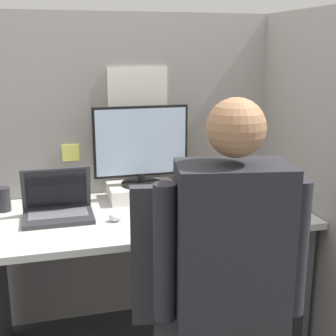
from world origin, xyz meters
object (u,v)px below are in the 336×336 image
object	(u,v)px
stapler	(281,199)
office_chair	(212,331)
paper_box	(142,192)
laptop	(58,208)
pen_cup	(3,199)
person	(240,287)
coffee_mug	(200,188)
carrot_toy	(167,220)
monitor	(141,146)

from	to	relation	value
stapler	office_chair	size ratio (longest dim) A/B	0.16
paper_box	laptop	world-z (taller)	laptop
stapler	pen_cup	distance (m)	1.33
pen_cup	person	bearing A→B (deg)	-53.93
laptop	coffee_mug	world-z (taller)	laptop
laptop	carrot_toy	xyz separation A→B (m)	(0.45, -0.22, -0.02)
person	stapler	bearing A→B (deg)	54.72
carrot_toy	person	distance (m)	0.65
stapler	person	size ratio (longest dim) A/B	0.12
monitor	stapler	size ratio (longest dim) A/B	2.89
office_chair	person	bearing A→B (deg)	-79.91
monitor	carrot_toy	world-z (taller)	monitor
carrot_toy	laptop	bearing A→B (deg)	153.96
stapler	carrot_toy	distance (m)	0.63
pen_cup	laptop	bearing A→B (deg)	-33.21
monitor	office_chair	distance (m)	1.01
monitor	coffee_mug	world-z (taller)	monitor
person	coffee_mug	world-z (taller)	person
laptop	person	bearing A→B (deg)	-59.79
monitor	pen_cup	xyz separation A→B (m)	(-0.66, -0.02, -0.21)
paper_box	coffee_mug	distance (m)	0.30
paper_box	coffee_mug	world-z (taller)	coffee_mug
coffee_mug	stapler	bearing A→B (deg)	-32.20
person	coffee_mug	distance (m)	1.03
monitor	office_chair	size ratio (longest dim) A/B	0.48
carrot_toy	office_chair	bearing A→B (deg)	-86.70
person	pen_cup	world-z (taller)	person
monitor	person	size ratio (longest dim) A/B	0.36
laptop	stapler	xyz separation A→B (m)	(1.06, -0.08, -0.02)
stapler	coffee_mug	world-z (taller)	coffee_mug
monitor	person	world-z (taller)	person
paper_box	stapler	size ratio (longest dim) A/B	2.04
paper_box	carrot_toy	bearing A→B (deg)	-85.72
paper_box	pen_cup	xyz separation A→B (m)	(-0.66, -0.01, 0.02)
paper_box	laptop	bearing A→B (deg)	-157.75
laptop	stapler	world-z (taller)	laptop
monitor	carrot_toy	bearing A→B (deg)	-85.75
stapler	person	distance (m)	0.97
paper_box	monitor	world-z (taller)	monitor
laptop	person	distance (m)	1.00
person	coffee_mug	bearing A→B (deg)	78.06
stapler	carrot_toy	bearing A→B (deg)	-167.03
pen_cup	paper_box	bearing A→B (deg)	1.15
monitor	stapler	distance (m)	0.73
stapler	pen_cup	size ratio (longest dim) A/B	1.44
monitor	pen_cup	distance (m)	0.70
office_chair	paper_box	bearing A→B (deg)	93.74
carrot_toy	stapler	bearing A→B (deg)	12.97
laptop	office_chair	size ratio (longest dim) A/B	0.31
coffee_mug	laptop	bearing A→B (deg)	-168.99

